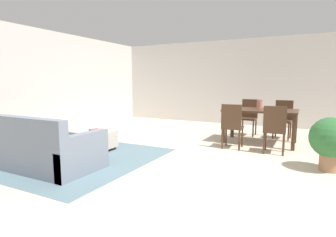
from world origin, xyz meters
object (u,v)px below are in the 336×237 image
Objects in this scene: ottoman_table at (91,139)px; dining_chair_far_left at (249,115)px; dining_chair_near_left at (232,124)px; book_on_ottoman at (97,130)px; potted_plant at (331,140)px; vase_centerpiece at (259,104)px; dining_table at (260,114)px; dining_chair_near_right at (275,127)px; dining_chair_far_right at (283,117)px; couch at (38,149)px.

dining_chair_far_left reaches higher than ottoman_table.
dining_chair_near_left is at bearing -90.47° from dining_chair_far_left.
book_on_ottoman is (-2.38, -1.34, -0.12)m from dining_chair_near_left.
vase_centerpiece is at bearing 129.96° from potted_plant.
dining_table is at bearing 62.60° from dining_chair_near_left.
dining_chair_far_left is (-0.80, 1.71, 0.00)m from dining_chair_near_right.
dining_chair_far_right reaches higher than book_on_ottoman.
dining_chair_far_right is at bearing 60.99° from vase_centerpiece.
dining_chair_far_right is 4.38m from book_on_ottoman.
couch is at bearing -130.00° from dining_table.
dining_chair_near_right is at bearing -64.14° from vase_centerpiece.
dining_chair_near_left is at bearing 177.11° from dining_chair_near_right.
vase_centerpiece is at bearing 115.86° from dining_chair_near_right.
couch is 5.38m from dining_chair_far_right.
dining_chair_near_right reaches higher than book_on_ottoman.
dining_chair_far_right reaches higher than ottoman_table.
book_on_ottoman is at bearing -150.55° from dining_chair_near_left.
couch is 9.23× the size of vase_centerpiece.
dining_chair_near_right reaches higher than potted_plant.
dining_chair_near_right is 1.10× the size of potted_plant.
ottoman_table is at bearing -157.34° from book_on_ottoman.
dining_chair_far_right is (0.41, 0.82, -0.14)m from dining_table.
dining_chair_near_left is 4.27× the size of vase_centerpiece.
book_on_ottoman is (-2.39, -3.01, -0.12)m from dining_chair_far_left.
dining_chair_far_right is 3.54× the size of book_on_ottoman.
dining_chair_near_left reaches higher than ottoman_table.
dining_chair_near_left and dining_chair_near_right have the same top height.
dining_chair_far_right is at bearing 52.27° from couch.
book_on_ottoman is at bearing -128.44° from dining_chair_far_left.
dining_table is 1.67× the size of dining_chair_far_right.
ottoman_table is 0.60× the size of dining_table.
dining_chair_near_left is 2.73m from book_on_ottoman.
dining_chair_far_right is at bearing 63.36° from dining_table.
couch is 1.29m from book_on_ottoman.
dining_chair_near_left is 1.00× the size of dining_chair_far_right.
dining_chair_near_left reaches higher than dining_table.
potted_plant is (1.30, -1.55, -0.38)m from vase_centerpiece.
potted_plant reaches higher than book_on_ottoman.
dining_chair_far_left reaches higher than dining_table.
couch is at bearing -129.50° from vase_centerpiece.
dining_table is 1.67× the size of dining_chair_near_right.
couch is 4.18m from dining_chair_near_right.
book_on_ottoman is (-2.80, -2.15, -0.26)m from dining_table.
dining_chair_far_right is (3.33, 3.03, 0.30)m from ottoman_table.
couch reaches higher than ottoman_table.
dining_chair_near_left is 1.00× the size of dining_chair_near_right.
dining_chair_far_left is 1.00× the size of dining_chair_far_right.
dining_table is at bearing -64.81° from dining_chair_far_left.
ottoman_table is 1.01× the size of dining_chair_near_right.
book_on_ottoman reaches higher than ottoman_table.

